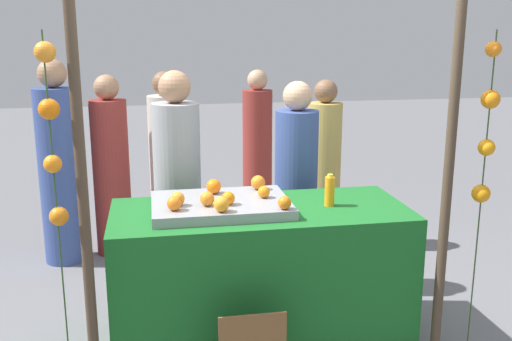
% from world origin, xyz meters
% --- Properties ---
extents(ground_plane, '(24.00, 24.00, 0.00)m').
position_xyz_m(ground_plane, '(0.00, 0.00, 0.00)').
color(ground_plane, slate).
extents(stall_counter, '(1.78, 0.76, 0.85)m').
position_xyz_m(stall_counter, '(0.00, 0.00, 0.43)').
color(stall_counter, '#196023').
rests_on(stall_counter, ground_plane).
extents(orange_tray, '(0.81, 0.57, 0.06)m').
position_xyz_m(orange_tray, '(-0.24, 0.02, 0.88)').
color(orange_tray, gray).
rests_on(orange_tray, stall_counter).
extents(orange_0, '(0.09, 0.09, 0.09)m').
position_xyz_m(orange_0, '(-0.26, 0.17, 0.96)').
color(orange_0, orange).
rests_on(orange_0, orange_tray).
extents(orange_1, '(0.08, 0.08, 0.08)m').
position_xyz_m(orange_1, '(-0.49, -0.05, 0.95)').
color(orange_1, orange).
rests_on(orange_1, orange_tray).
extents(orange_2, '(0.09, 0.09, 0.09)m').
position_xyz_m(orange_2, '(-0.26, -0.21, 0.96)').
color(orange_2, orange).
rests_on(orange_2, orange_tray).
extents(orange_3, '(0.08, 0.08, 0.08)m').
position_xyz_m(orange_3, '(0.10, -0.22, 0.95)').
color(orange_3, orange).
rests_on(orange_3, orange_tray).
extents(orange_4, '(0.08, 0.08, 0.08)m').
position_xyz_m(orange_4, '(-0.33, -0.08, 0.96)').
color(orange_4, orange).
rests_on(orange_4, orange_tray).
extents(orange_5, '(0.08, 0.08, 0.08)m').
position_xyz_m(orange_5, '(-0.20, -0.08, 0.95)').
color(orange_5, orange).
rests_on(orange_5, orange_tray).
extents(orange_6, '(0.07, 0.07, 0.07)m').
position_xyz_m(orange_6, '(0.03, 0.03, 0.95)').
color(orange_6, orange).
rests_on(orange_6, orange_tray).
extents(orange_7, '(0.08, 0.08, 0.08)m').
position_xyz_m(orange_7, '(-0.52, -0.13, 0.95)').
color(orange_7, orange).
rests_on(orange_7, orange_tray).
extents(orange_8, '(0.09, 0.09, 0.09)m').
position_xyz_m(orange_8, '(0.03, 0.22, 0.96)').
color(orange_8, orange).
rests_on(orange_8, orange_tray).
extents(juice_bottle, '(0.06, 0.06, 0.20)m').
position_xyz_m(juice_bottle, '(0.42, -0.01, 0.95)').
color(juice_bottle, orange).
rests_on(juice_bottle, stall_counter).
extents(vendor_left, '(0.33, 0.33, 1.63)m').
position_xyz_m(vendor_left, '(-0.46, 0.69, 0.76)').
color(vendor_left, '#99999E').
rests_on(vendor_left, ground_plane).
extents(vendor_right, '(0.31, 0.31, 1.55)m').
position_xyz_m(vendor_right, '(0.40, 0.71, 0.72)').
color(vendor_right, '#384C8C').
rests_on(vendor_right, ground_plane).
extents(crowd_person_0, '(0.30, 0.30, 1.51)m').
position_xyz_m(crowd_person_0, '(0.44, 2.50, 0.70)').
color(crowd_person_0, maroon).
rests_on(crowd_person_0, ground_plane).
extents(crowd_person_1, '(0.34, 0.34, 1.68)m').
position_xyz_m(crowd_person_1, '(-1.38, 1.56, 0.78)').
color(crowd_person_1, '#384C8C').
rests_on(crowd_person_1, ground_plane).
extents(crowd_person_2, '(0.31, 0.31, 1.55)m').
position_xyz_m(crowd_person_2, '(-0.50, 1.81, 0.72)').
color(crowd_person_2, beige).
rests_on(crowd_person_2, ground_plane).
extents(crowd_person_3, '(0.31, 0.31, 1.54)m').
position_xyz_m(crowd_person_3, '(-0.98, 1.68, 0.72)').
color(crowd_person_3, maroon).
rests_on(crowd_person_3, ground_plane).
extents(crowd_person_4, '(0.30, 0.30, 1.49)m').
position_xyz_m(crowd_person_4, '(0.85, 1.52, 0.69)').
color(crowd_person_4, tan).
rests_on(crowd_person_4, ground_plane).
extents(canopy_post_left, '(0.06, 0.06, 2.11)m').
position_xyz_m(canopy_post_left, '(-0.97, -0.42, 1.05)').
color(canopy_post_left, '#473828').
rests_on(canopy_post_left, ground_plane).
extents(canopy_post_right, '(0.06, 0.06, 2.11)m').
position_xyz_m(canopy_post_right, '(0.97, -0.42, 1.05)').
color(canopy_post_right, '#473828').
rests_on(canopy_post_right, ground_plane).
extents(garland_strand_left, '(0.10, 0.10, 1.90)m').
position_xyz_m(garland_strand_left, '(-1.09, -0.45, 1.42)').
color(garland_strand_left, '#2D4C23').
rests_on(garland_strand_left, ground_plane).
extents(garland_strand_right, '(0.10, 0.11, 1.90)m').
position_xyz_m(garland_strand_right, '(1.16, -0.45, 1.35)').
color(garland_strand_right, '#2D4C23').
rests_on(garland_strand_right, ground_plane).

